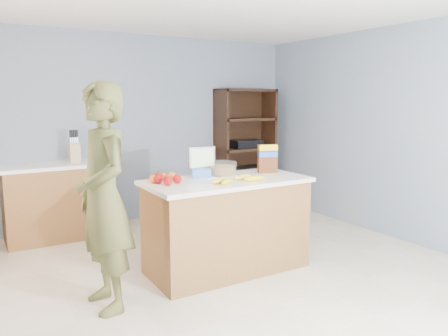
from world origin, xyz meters
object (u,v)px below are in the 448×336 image
person (103,198)px  cereal_box (268,156)px  counter_peninsula (227,228)px  tv (202,159)px  shelving_unit (244,151)px

person → cereal_box: bearing=94.3°
cereal_box → counter_peninsula: bearing=-170.2°
tv → cereal_box: bearing=-20.1°
counter_peninsula → tv: size_ratio=5.53×
shelving_unit → person: shelving_unit is taller
person → cereal_box: 1.80m
shelving_unit → cereal_box: shelving_unit is taller
counter_peninsula → tv: bearing=105.3°
person → tv: 1.25m
shelving_unit → cereal_box: (-1.00, -1.95, 0.21)m
tv → cereal_box: cereal_box is taller
cereal_box → person: bearing=-171.6°
counter_peninsula → cereal_box: bearing=9.8°
shelving_unit → cereal_box: size_ratio=6.16×
counter_peninsula → cereal_box: (0.55, 0.10, 0.65)m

